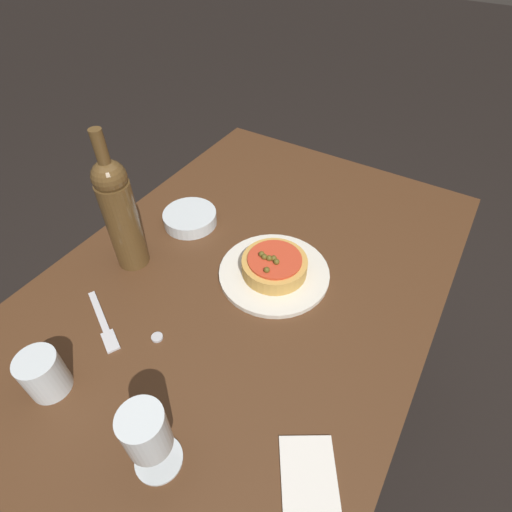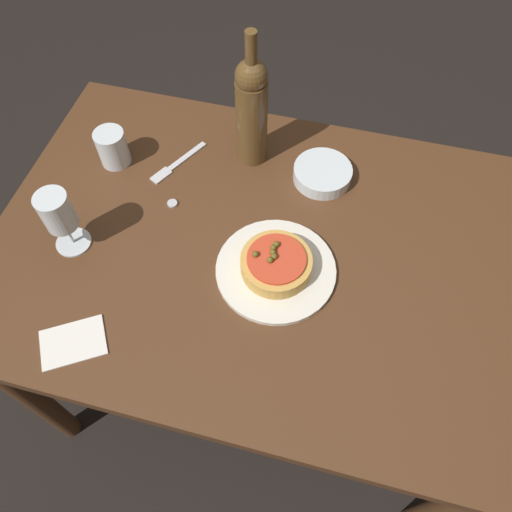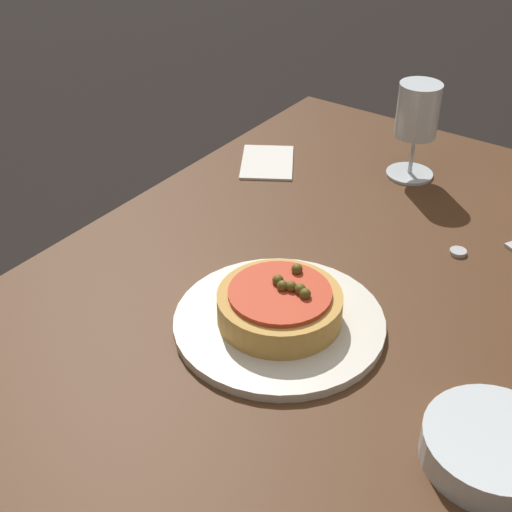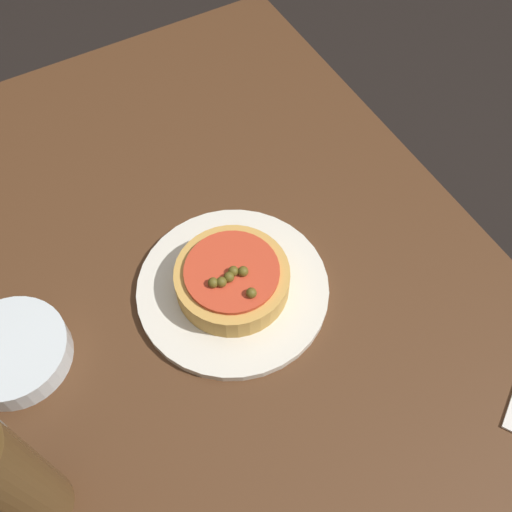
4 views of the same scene
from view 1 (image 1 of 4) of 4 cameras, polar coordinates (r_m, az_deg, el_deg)
The scene contains 11 objects.
ground_plane at distance 1.61m, azimuth -1.03°, elevation -22.01°, with size 14.00×14.00×0.00m, color black.
dining_table at distance 1.03m, azimuth -1.50°, elevation -7.06°, with size 1.23×0.85×0.78m.
dinner_plate at distance 0.95m, azimuth 2.60°, elevation -2.41°, with size 0.26×0.26×0.01m.
pizza at distance 0.93m, azimuth 2.64°, elevation -1.29°, with size 0.15×0.15×0.05m.
wine_glass at distance 0.65m, azimuth -15.39°, elevation -23.28°, with size 0.08×0.08×0.16m.
wine_bottle at distance 0.93m, azimuth -18.85°, elevation 5.85°, with size 0.07×0.07×0.35m.
water_cup at distance 0.84m, azimuth -28.07°, elevation -14.66°, with size 0.07×0.07×0.09m.
side_bowl at distance 1.09m, azimuth -9.40°, elevation 5.38°, with size 0.14×0.14×0.03m.
fork at distance 0.92m, azimuth -20.92°, elevation -9.08°, with size 0.10×0.16×0.00m.
paper_napkin at distance 0.73m, azimuth 7.56°, elevation -28.80°, with size 0.16×0.14×0.00m.
bottle_cap at distance 0.86m, azimuth -13.94°, elevation -11.21°, with size 0.02×0.02×0.01m.
Camera 1 is at (-0.53, -0.35, 1.48)m, focal length 28.00 mm.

